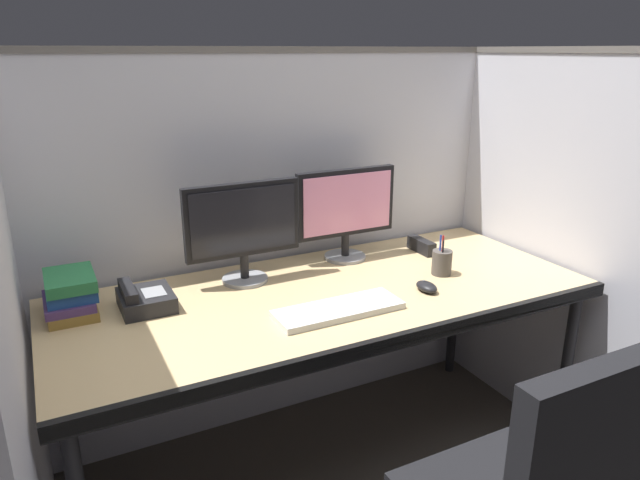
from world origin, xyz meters
The scene contains 12 objects.
cubicle_partition_rear centered at (0.00, 0.74, 0.79)m, with size 2.21×0.06×1.57m.
cubicle_partition_left centered at (-0.99, 0.20, 0.79)m, with size 0.06×1.41×1.57m.
cubicle_partition_right centered at (0.99, 0.20, 0.79)m, with size 0.06×1.41×1.57m.
desk centered at (0.00, 0.29, 0.69)m, with size 1.90×0.80×0.74m.
monitor_left centered at (-0.22, 0.53, 0.96)m, with size 0.43×0.17×0.37m.
monitor_right centered at (0.23, 0.57, 0.96)m, with size 0.43×0.17×0.37m.
keyboard_main centered at (-0.04, 0.13, 0.75)m, with size 0.43×0.15×0.02m, color silver.
computer_mouse centered at (0.32, 0.14, 0.76)m, with size 0.06×0.10×0.04m.
desk_phone centered at (-0.60, 0.45, 0.77)m, with size 0.17×0.19×0.09m.
book_stack centered at (-0.82, 0.52, 0.81)m, with size 0.16×0.23×0.14m.
red_stapler centered at (0.56, 0.50, 0.77)m, with size 0.04×0.15×0.06m, color black.
pen_cup centered at (0.47, 0.25, 0.79)m, with size 0.08×0.08×0.16m.
Camera 1 is at (-0.87, -1.38, 1.56)m, focal length 32.37 mm.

